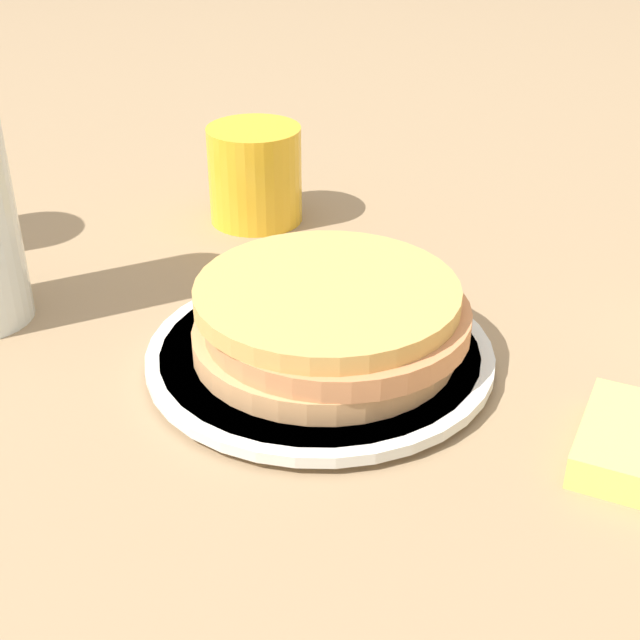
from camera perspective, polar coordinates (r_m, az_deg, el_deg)
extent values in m
plane|color=#9E7F5B|center=(0.57, 3.31, -3.24)|extent=(4.00, 4.00, 0.00)
cylinder|color=silver|center=(0.57, 0.00, -2.36)|extent=(0.20, 0.20, 0.01)
cylinder|color=silver|center=(0.57, 0.00, -2.15)|extent=(0.22, 0.22, 0.01)
cylinder|color=tan|center=(0.56, 0.28, -1.17)|extent=(0.17, 0.17, 0.02)
cylinder|color=tan|center=(0.56, 1.11, 0.17)|extent=(0.17, 0.17, 0.01)
cylinder|color=tan|center=(0.55, 0.45, 1.64)|extent=(0.17, 0.17, 0.01)
cylinder|color=yellow|center=(0.77, -4.18, 9.27)|extent=(0.08, 0.08, 0.08)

